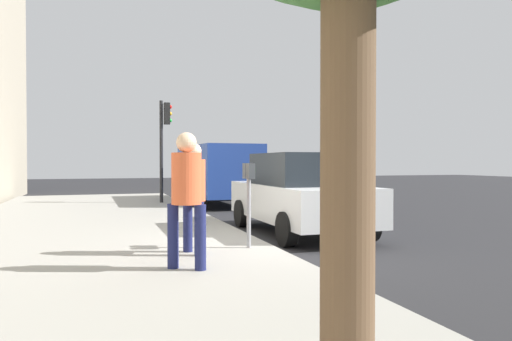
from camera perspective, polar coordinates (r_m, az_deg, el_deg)
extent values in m
plane|color=#232326|center=(8.56, 1.17, -9.60)|extent=(80.00, 80.00, 0.00)
cube|color=gray|center=(8.07, -19.64, -9.78)|extent=(28.00, 6.00, 0.15)
cylinder|color=gray|center=(7.89, -0.88, -5.19)|extent=(0.07, 0.07, 1.15)
cube|color=#383D42|center=(7.75, -0.66, -0.07)|extent=(0.16, 0.11, 0.26)
cube|color=#383D42|center=(7.94, -1.10, -0.05)|extent=(0.16, 0.11, 0.26)
cube|color=#268C33|center=(7.76, -0.24, 0.08)|extent=(0.10, 0.01, 0.10)
cube|color=#268C33|center=(7.95, -0.69, 0.10)|extent=(0.10, 0.01, 0.10)
cylinder|color=#191E4C|center=(7.63, -8.24, -6.65)|extent=(0.15, 0.15, 0.82)
cylinder|color=#191E4C|center=(7.30, -6.88, -7.00)|extent=(0.15, 0.15, 0.82)
cylinder|color=#D85933|center=(7.40, -7.59, -1.17)|extent=(0.38, 0.38, 0.65)
sphere|color=beige|center=(7.40, -7.60, 2.33)|extent=(0.26, 0.26, 0.26)
cylinder|color=#191E4C|center=(6.49, -10.00, -7.81)|extent=(0.15, 0.15, 0.87)
cylinder|color=#191E4C|center=(6.33, -6.73, -8.03)|extent=(0.15, 0.15, 0.87)
cylinder|color=#D85933|center=(6.33, -8.40, -0.96)|extent=(0.40, 0.40, 0.69)
sphere|color=beige|center=(6.34, -8.41, 3.36)|extent=(0.27, 0.27, 0.27)
cube|color=silver|center=(10.46, 5.15, -3.75)|extent=(4.41, 1.86, 0.76)
cube|color=black|center=(10.24, 5.61, 0.19)|extent=(2.21, 1.70, 0.68)
cylinder|color=black|center=(11.53, -1.75, -5.20)|extent=(0.66, 0.22, 0.66)
cylinder|color=black|center=(12.15, 6.18, -4.88)|extent=(0.66, 0.22, 0.66)
cylinder|color=black|center=(8.85, 3.72, -7.09)|extent=(0.66, 0.22, 0.66)
cylinder|color=black|center=(9.65, 13.41, -6.44)|extent=(0.66, 0.22, 0.66)
cube|color=navy|center=(17.56, -4.73, 0.04)|extent=(5.24, 2.10, 1.80)
cylinder|color=black|center=(19.03, -8.81, -2.61)|extent=(0.76, 0.23, 0.76)
cylinder|color=black|center=(19.47, -3.30, -2.51)|extent=(0.76, 0.23, 0.76)
cylinder|color=black|center=(15.73, -6.50, -3.36)|extent=(0.76, 0.23, 0.76)
cylinder|color=black|center=(16.26, 0.05, -3.21)|extent=(0.76, 0.23, 0.76)
cylinder|color=brown|center=(2.81, 11.00, 0.94)|extent=(0.32, 0.32, 2.85)
cylinder|color=black|center=(17.01, -11.37, 2.25)|extent=(0.12, 0.12, 3.60)
cube|color=black|center=(17.12, -10.72, 6.77)|extent=(0.24, 0.20, 0.76)
sphere|color=red|center=(17.16, -10.35, 7.57)|extent=(0.14, 0.14, 0.14)
sphere|color=orange|center=(17.13, -10.35, 6.77)|extent=(0.14, 0.14, 0.14)
sphere|color=green|center=(17.11, -10.35, 5.97)|extent=(0.14, 0.14, 0.14)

